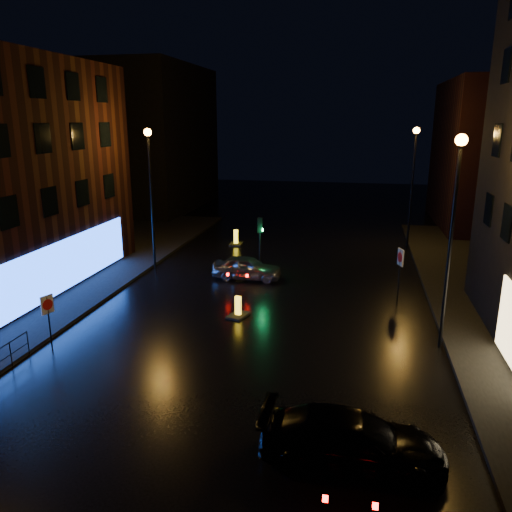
% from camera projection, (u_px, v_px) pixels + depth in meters
% --- Properties ---
extents(ground, '(120.00, 120.00, 0.00)m').
position_uv_depth(ground, '(212.00, 405.00, 16.01)').
color(ground, black).
rests_on(ground, ground).
extents(pavement_left, '(12.00, 44.00, 0.15)m').
position_uv_depth(pavement_left, '(0.00, 292.00, 26.29)').
color(pavement_left, black).
rests_on(pavement_left, ground).
extents(building_far_left, '(8.00, 16.00, 14.00)m').
position_uv_depth(building_far_left, '(157.00, 138.00, 50.34)').
color(building_far_left, black).
rests_on(building_far_left, ground).
extents(building_far_right, '(8.00, 14.00, 12.00)m').
position_uv_depth(building_far_right, '(492.00, 155.00, 41.70)').
color(building_far_right, black).
rests_on(building_far_right, ground).
extents(street_lamp_lfar, '(0.44, 0.44, 8.37)m').
position_uv_depth(street_lamp_lfar, '(150.00, 178.00, 29.28)').
color(street_lamp_lfar, black).
rests_on(street_lamp_lfar, ground).
extents(street_lamp_rnear, '(0.44, 0.44, 8.37)m').
position_uv_depth(street_lamp_rnear, '(454.00, 211.00, 18.68)').
color(street_lamp_rnear, black).
rests_on(street_lamp_rnear, ground).
extents(street_lamp_rfar, '(0.44, 0.44, 8.37)m').
position_uv_depth(street_lamp_rfar, '(413.00, 170.00, 33.79)').
color(street_lamp_rfar, black).
rests_on(street_lamp_rfar, ground).
extents(traffic_signal, '(1.40, 2.40, 3.45)m').
position_uv_depth(traffic_signal, '(260.00, 267.00, 29.33)').
color(traffic_signal, black).
rests_on(traffic_signal, ground).
extents(silver_hatchback, '(3.94, 1.62, 1.34)m').
position_uv_depth(silver_hatchback, '(247.00, 268.00, 28.54)').
color(silver_hatchback, '#A2A5A9').
rests_on(silver_hatchback, ground).
extents(dark_sedan, '(4.90, 2.03, 1.42)m').
position_uv_depth(dark_sedan, '(352.00, 440.00, 13.13)').
color(dark_sedan, black).
rests_on(dark_sedan, ground).
extents(bollard_near, '(1.03, 1.28, 0.98)m').
position_uv_depth(bollard_near, '(238.00, 312.00, 23.20)').
color(bollard_near, black).
rests_on(bollard_near, ground).
extents(bollard_far, '(0.95, 1.34, 1.11)m').
position_uv_depth(bollard_far, '(236.00, 241.00, 36.46)').
color(bollard_far, black).
rests_on(bollard_far, ground).
extents(road_sign_left, '(0.24, 0.53, 2.26)m').
position_uv_depth(road_sign_left, '(48.00, 309.00, 19.50)').
color(road_sign_left, black).
rests_on(road_sign_left, ground).
extents(road_sign_right, '(0.26, 0.61, 2.61)m').
position_uv_depth(road_sign_right, '(400.00, 262.00, 25.09)').
color(road_sign_right, black).
rests_on(road_sign_right, ground).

